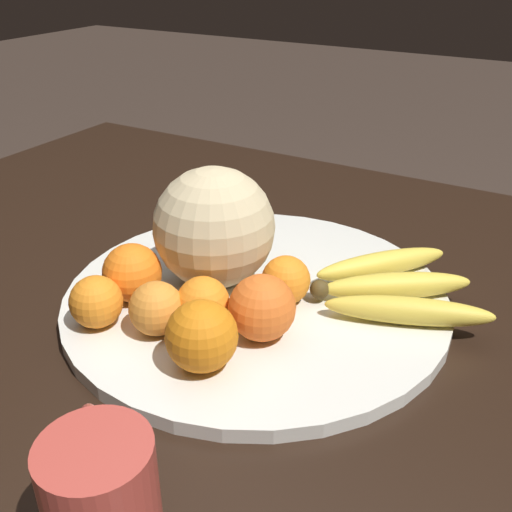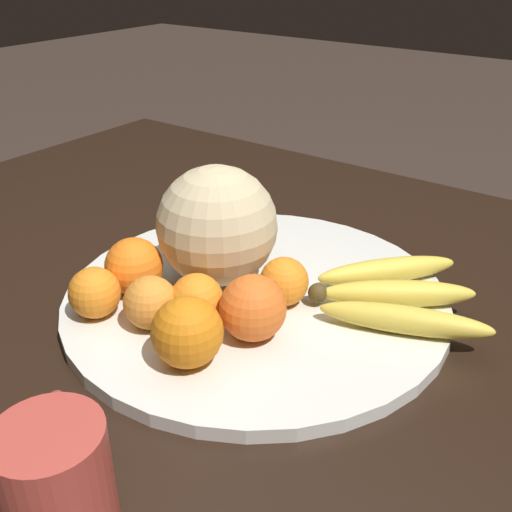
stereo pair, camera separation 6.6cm
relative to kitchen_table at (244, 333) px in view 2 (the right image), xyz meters
name	(u,v)px [view 2 (the right image)]	position (x,y,z in m)	size (l,w,h in m)	color
kitchen_table	(244,333)	(0.00, 0.00, 0.00)	(1.34, 0.96, 0.71)	black
fruit_bowl	(256,297)	(0.05, -0.04, 0.10)	(0.47, 0.47, 0.02)	silver
melon	(217,226)	(-0.01, -0.04, 0.18)	(0.15, 0.15, 0.15)	beige
banana_bunch	(395,294)	(0.20, 0.03, 0.12)	(0.23, 0.22, 0.03)	#473819
orange_front_left	(148,301)	(0.00, -0.17, 0.14)	(0.06, 0.06, 0.06)	orange
orange_front_right	(197,300)	(0.04, -0.13, 0.14)	(0.06, 0.06, 0.06)	orange
orange_mid_center	(134,266)	(-0.07, -0.13, 0.14)	(0.07, 0.07, 0.07)	orange
orange_back_left	(187,332)	(0.08, -0.19, 0.14)	(0.07, 0.07, 0.07)	orange
orange_back_right	(284,282)	(0.09, -0.04, 0.14)	(0.06, 0.06, 0.06)	orange
orange_top_small	(95,293)	(-0.07, -0.19, 0.14)	(0.06, 0.06, 0.06)	orange
orange_side_extra	(253,308)	(0.10, -0.12, 0.14)	(0.07, 0.07, 0.07)	orange
produce_tag	(157,303)	(-0.03, -0.13, 0.11)	(0.09, 0.09, 0.00)	white
ceramic_mug	(58,482)	(0.13, -0.39, 0.14)	(0.11, 0.10, 0.11)	#B74238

